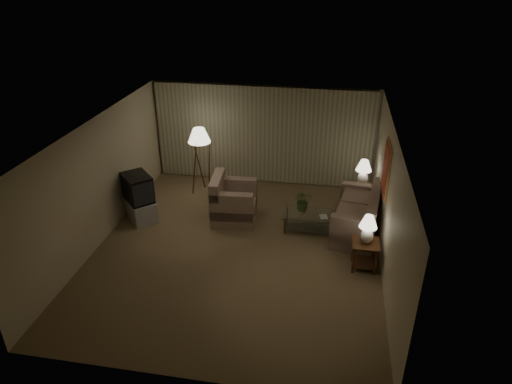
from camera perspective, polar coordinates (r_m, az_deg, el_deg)
ground at (r=9.95m, az=-2.32°, el=-7.03°), size 7.00×7.00×0.00m
room_shell at (r=10.44m, az=-0.65°, el=5.58°), size 6.04×7.02×2.72m
sofa at (r=10.54m, az=12.37°, el=-2.99°), size 2.08×1.42×0.81m
armchair at (r=10.78m, az=-2.77°, el=-1.38°), size 1.20×1.16×0.88m
side_table_near at (r=9.40m, az=13.45°, el=-7.12°), size 0.53×0.53×0.60m
side_table_far at (r=11.65m, az=12.99°, el=0.02°), size 0.56×0.47×0.60m
table_lamp_near at (r=9.11m, az=13.82°, el=-4.27°), size 0.35×0.35×0.61m
table_lamp_far at (r=11.40m, az=13.29°, el=2.64°), size 0.39×0.39×0.67m
coffee_table at (r=10.50m, az=6.61°, el=-3.42°), size 1.18×0.64×0.41m
tv_cabinet at (r=11.24m, az=-14.25°, el=-2.10°), size 1.40×1.40×0.50m
crt_tv at (r=10.98m, az=-14.59°, el=0.51°), size 1.29×1.29×0.65m
floor_lamp at (r=11.94m, az=-6.95°, el=4.04°), size 0.58×0.58×1.79m
ottoman at (r=11.63m, az=-4.31°, el=-0.41°), size 0.77×0.77×0.44m
vase at (r=10.40m, az=5.85°, el=-2.35°), size 0.16×0.16×0.15m
flowers at (r=10.25m, az=5.93°, el=-0.79°), size 0.53×0.49×0.49m
book at (r=10.34m, az=7.99°, el=-3.11°), size 0.21×0.26×0.02m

